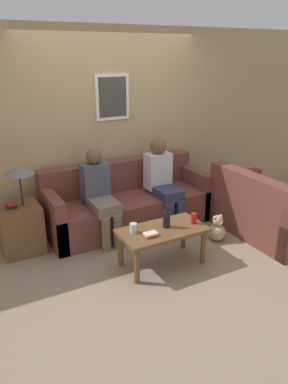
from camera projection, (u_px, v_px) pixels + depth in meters
The scene contains 13 objects.
ground_plane at pixel (145, 239), 4.84m from camera, with size 16.00×16.00×0.00m, color gray.
wall_back at pixel (112, 126), 5.15m from camera, with size 9.00×0.08×2.60m.
couch_main at pixel (127, 204), 5.14m from camera, with size 2.25×0.83×0.86m.
couch_side at pixel (265, 212), 4.87m from camera, with size 0.83×1.40×0.86m.
coffee_table at pixel (162, 235), 4.14m from camera, with size 0.97×0.51×0.44m.
side_table_with_lamp at pixel (21, 224), 4.44m from camera, with size 0.48×0.48×1.07m.
wine_bottle at pixel (166, 219), 4.13m from camera, with size 0.08×0.08×0.26m.
drinking_glass at pixel (133, 228), 4.01m from camera, with size 0.08×0.08×0.11m.
book_stack at pixel (151, 234), 3.95m from camera, with size 0.15×0.10×0.04m.
soda_can at pixel (194, 218), 4.23m from camera, with size 0.07×0.07×0.12m.
person_left at pixel (99, 192), 4.67m from camera, with size 0.34×0.65×1.15m.
person_right at pixel (162, 179), 5.07m from camera, with size 0.34×0.63×1.20m.
teddy_bear at pixel (217, 229), 4.76m from camera, with size 0.22×0.22×0.35m.
Camera 1 is at (-2.08, -3.78, 2.27)m, focal length 35.00 mm.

